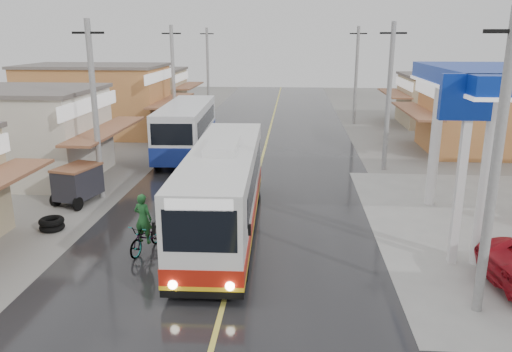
# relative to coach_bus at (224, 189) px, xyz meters

# --- Properties ---
(ground) EXTENTS (120.00, 120.00, 0.00)m
(ground) POSITION_rel_coach_bus_xyz_m (0.70, -5.18, -1.70)
(ground) COLOR slate
(ground) RESTS_ON ground
(road) EXTENTS (12.00, 90.00, 0.02)m
(road) POSITION_rel_coach_bus_xyz_m (0.70, 9.82, -1.69)
(road) COLOR black
(road) RESTS_ON ground
(centre_line) EXTENTS (0.15, 90.00, 0.01)m
(centre_line) POSITION_rel_coach_bus_xyz_m (0.70, 9.82, -1.68)
(centre_line) COLOR #D8CC4C
(centre_line) RESTS_ON road
(shopfronts_left) EXTENTS (11.00, 44.00, 5.20)m
(shopfronts_left) POSITION_rel_coach_bus_xyz_m (-12.30, 12.82, -1.70)
(shopfronts_left) COLOR tan
(shopfronts_left) RESTS_ON ground
(utility_poles_left) EXTENTS (1.60, 50.00, 8.00)m
(utility_poles_left) POSITION_rel_coach_bus_xyz_m (-6.30, 10.82, -1.70)
(utility_poles_left) COLOR gray
(utility_poles_left) RESTS_ON ground
(utility_poles_right) EXTENTS (1.60, 36.00, 8.00)m
(utility_poles_right) POSITION_rel_coach_bus_xyz_m (7.70, 9.82, -1.70)
(utility_poles_right) COLOR gray
(utility_poles_right) RESTS_ON ground
(coach_bus) EXTENTS (2.80, 11.36, 3.53)m
(coach_bus) POSITION_rel_coach_bus_xyz_m (0.00, 0.00, 0.00)
(coach_bus) COLOR silver
(coach_bus) RESTS_ON road
(second_bus) EXTENTS (3.03, 9.66, 3.17)m
(second_bus) POSITION_rel_coach_bus_xyz_m (-4.06, 12.43, 0.01)
(second_bus) COLOR silver
(second_bus) RESTS_ON road
(cyclist) EXTENTS (1.19, 2.12, 2.17)m
(cyclist) POSITION_rel_coach_bus_xyz_m (-2.48, -2.03, -0.99)
(cyclist) COLOR black
(cyclist) RESTS_ON ground
(tricycle_near) EXTENTS (1.92, 2.50, 1.71)m
(tricycle_near) POSITION_rel_coach_bus_xyz_m (-7.01, 2.88, -0.72)
(tricycle_near) COLOR #26262D
(tricycle_near) RESTS_ON ground
(tyre_stack) EXTENTS (0.96, 0.96, 0.49)m
(tyre_stack) POSITION_rel_coach_bus_xyz_m (-6.71, -0.36, -1.46)
(tyre_stack) COLOR black
(tyre_stack) RESTS_ON ground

